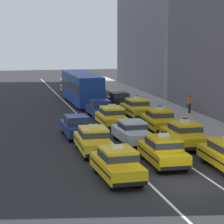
% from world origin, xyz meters
% --- Properties ---
extents(ground_plane, '(160.00, 160.00, 0.00)m').
position_xyz_m(ground_plane, '(0.00, 0.00, 0.00)').
color(ground_plane, '#232326').
extents(lane_stripe_left_center, '(0.14, 80.00, 0.01)m').
position_xyz_m(lane_stripe_left_center, '(-1.60, 20.00, 0.00)').
color(lane_stripe_left_center, silver).
rests_on(lane_stripe_left_center, ground).
extents(lane_stripe_center_right, '(0.14, 80.00, 0.01)m').
position_xyz_m(lane_stripe_center_right, '(1.60, 20.00, 0.00)').
color(lane_stripe_center_right, silver).
rests_on(lane_stripe_center_right, ground).
extents(sidewalk_curb, '(4.00, 90.00, 0.15)m').
position_xyz_m(sidewalk_curb, '(7.20, 15.00, 0.07)').
color(sidewalk_curb, '#9E9993').
rests_on(sidewalk_curb, ground).
extents(taxi_left_nearest, '(1.99, 4.63, 1.96)m').
position_xyz_m(taxi_left_nearest, '(-3.00, 1.46, 0.88)').
color(taxi_left_nearest, black).
rests_on(taxi_left_nearest, ground).
extents(taxi_left_second, '(1.89, 4.59, 1.96)m').
position_xyz_m(taxi_left_second, '(-3.11, 7.30, 0.88)').
color(taxi_left_second, black).
rests_on(taxi_left_second, ground).
extents(sedan_left_third, '(1.88, 4.35, 1.58)m').
position_xyz_m(sedan_left_third, '(-3.33, 12.45, 0.85)').
color(sedan_left_third, black).
rests_on(sedan_left_third, ground).
extents(taxi_center_nearest, '(1.89, 4.59, 1.96)m').
position_xyz_m(taxi_center_nearest, '(0.20, 3.67, 0.88)').
color(taxi_center_nearest, black).
rests_on(taxi_center_nearest, ground).
extents(sedan_center_second, '(1.91, 4.36, 1.58)m').
position_xyz_m(sedan_center_second, '(-0.02, 9.52, 0.85)').
color(sedan_center_second, black).
rests_on(sedan_center_second, ground).
extents(taxi_center_third, '(1.83, 4.57, 1.96)m').
position_xyz_m(taxi_center_third, '(-0.03, 15.52, 0.88)').
color(taxi_center_third, black).
rests_on(taxi_center_third, ground).
extents(sedan_center_fourth, '(1.85, 4.34, 1.58)m').
position_xyz_m(sedan_center_fourth, '(0.07, 20.54, 0.85)').
color(sedan_center_fourth, black).
rests_on(sedan_center_fourth, ground).
extents(bus_center_fifth, '(2.71, 11.24, 3.22)m').
position_xyz_m(bus_center_fifth, '(-0.08, 29.34, 1.82)').
color(bus_center_fifth, black).
rests_on(bus_center_fifth, ground).
extents(taxi_center_sixth, '(2.00, 4.63, 1.96)m').
position_xyz_m(taxi_center_sixth, '(0.03, 37.86, 0.88)').
color(taxi_center_sixth, black).
rests_on(taxi_center_sixth, ground).
extents(taxi_right_second, '(1.88, 4.58, 1.96)m').
position_xyz_m(taxi_right_second, '(3.01, 7.68, 0.88)').
color(taxi_right_second, black).
rests_on(taxi_right_second, ground).
extents(taxi_right_third, '(1.93, 4.60, 1.96)m').
position_xyz_m(taxi_right_third, '(3.19, 13.43, 0.88)').
color(taxi_right_third, black).
rests_on(taxi_right_third, ground).
extents(taxi_right_fourth, '(1.93, 4.61, 1.96)m').
position_xyz_m(taxi_right_fourth, '(3.24, 19.83, 0.88)').
color(taxi_right_fourth, black).
rests_on(taxi_right_fourth, ground).
extents(sedan_right_fifth, '(1.83, 4.33, 1.58)m').
position_xyz_m(sedan_right_fifth, '(3.04, 25.43, 0.85)').
color(sedan_right_fifth, black).
rests_on(sedan_right_fifth, ground).
extents(pedestrian_by_storefront, '(0.47, 0.24, 1.68)m').
position_xyz_m(pedestrian_by_storefront, '(8.33, 20.11, 0.99)').
color(pedestrian_by_storefront, '#23232D').
rests_on(pedestrian_by_storefront, sidewalk_curb).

